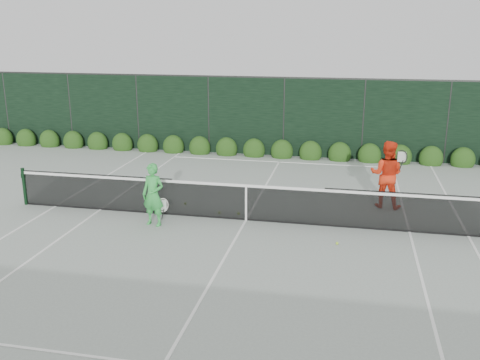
# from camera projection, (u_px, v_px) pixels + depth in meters

# --- Properties ---
(ground) EXTENTS (80.00, 80.00, 0.00)m
(ground) POSITION_uv_depth(u_px,v_px,m) (246.00, 220.00, 13.99)
(ground) COLOR gray
(ground) RESTS_ON ground
(tennis_net) EXTENTS (12.90, 0.10, 1.07)m
(tennis_net) POSITION_uv_depth(u_px,v_px,m) (245.00, 201.00, 13.85)
(tennis_net) COLOR black
(tennis_net) RESTS_ON ground
(player_woman) EXTENTS (0.66, 0.48, 1.61)m
(player_woman) POSITION_uv_depth(u_px,v_px,m) (153.00, 195.00, 13.46)
(player_woman) COLOR green
(player_woman) RESTS_ON ground
(player_man) EXTENTS (1.04, 0.89, 1.89)m
(player_man) POSITION_uv_depth(u_px,v_px,m) (387.00, 174.00, 14.79)
(player_man) COLOR red
(player_man) RESTS_ON ground
(court_lines) EXTENTS (11.03, 23.83, 0.01)m
(court_lines) POSITION_uv_depth(u_px,v_px,m) (246.00, 220.00, 13.99)
(court_lines) COLOR white
(court_lines) RESTS_ON ground
(windscreen_fence) EXTENTS (32.00, 21.07, 3.06)m
(windscreen_fence) POSITION_uv_depth(u_px,v_px,m) (221.00, 196.00, 11.02)
(windscreen_fence) COLOR black
(windscreen_fence) RESTS_ON ground
(hedge_row) EXTENTS (31.66, 0.65, 0.94)m
(hedge_row) POSITION_uv_depth(u_px,v_px,m) (282.00, 152.00, 20.65)
(hedge_row) COLOR #17350E
(hedge_row) RESTS_ON ground
(tennis_balls) EXTENTS (4.41, 2.15, 0.07)m
(tennis_balls) POSITION_uv_depth(u_px,v_px,m) (241.00, 217.00, 14.13)
(tennis_balls) COLOR #AEDD31
(tennis_balls) RESTS_ON ground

